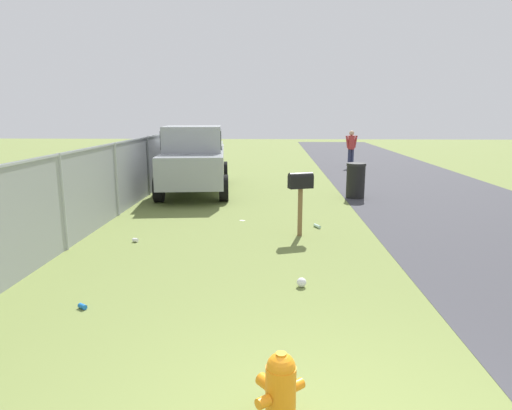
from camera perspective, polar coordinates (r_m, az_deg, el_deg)
fire_hydrant at (r=3.83m, az=3.10°, el=-22.87°), size 0.41×0.41×0.68m
mailbox at (r=9.10m, az=5.69°, el=2.49°), size 0.35×0.53×1.31m
pickup_truck at (r=14.31m, az=-7.84°, el=6.01°), size 5.44×2.53×2.09m
trash_bin at (r=13.59m, az=12.55°, el=3.07°), size 0.57×0.57×1.03m
pedestrian at (r=21.15m, az=12.01°, el=7.33°), size 0.30×0.56×1.68m
fence_section at (r=12.77m, az=-15.26°, el=4.41°), size 19.88×0.07×1.79m
litter_bag_far_scatter at (r=6.65m, az=5.81°, el=-9.76°), size 0.14×0.14×0.14m
litter_bottle_near_hydrant at (r=9.99m, az=7.78°, el=-2.67°), size 0.23×0.16×0.07m
litter_can_by_mailbox at (r=6.36m, az=-21.19°, el=-11.93°), size 0.12×0.14×0.07m
litter_cup_midfield_b at (r=9.12m, az=-15.09°, el=-4.33°), size 0.10×0.12×0.08m
litter_wrapper_midfield_a at (r=10.55m, az=-1.75°, el=-1.97°), size 0.13×0.14×0.01m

